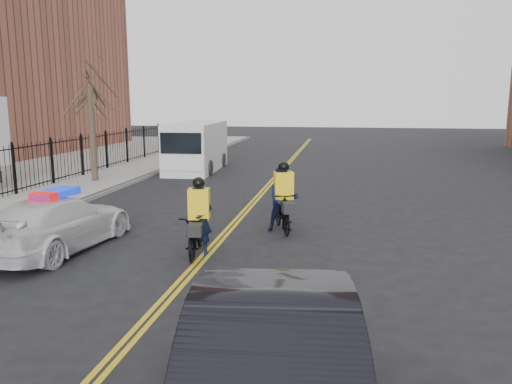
{
  "coord_description": "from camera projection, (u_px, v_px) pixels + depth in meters",
  "views": [
    {
      "loc": [
        3.13,
        -10.17,
        3.61
      ],
      "look_at": [
        0.96,
        2.25,
        1.3
      ],
      "focal_mm": 35.0,
      "sensor_mm": 36.0,
      "label": 1
    }
  ],
  "objects": [
    {
      "name": "ground",
      "position": [
        196.0,
        266.0,
        11.04
      ],
      "size": [
        120.0,
        120.0,
        0.0
      ],
      "primitive_type": "plane",
      "color": "black",
      "rests_on": "ground"
    },
    {
      "name": "center_line_left",
      "position": [
        255.0,
        198.0,
        18.8
      ],
      "size": [
        0.1,
        60.0,
        0.01
      ],
      "primitive_type": "cube",
      "color": "gold",
      "rests_on": "ground"
    },
    {
      "name": "center_line_right",
      "position": [
        259.0,
        198.0,
        18.77
      ],
      "size": [
        0.1,
        60.0,
        0.01
      ],
      "primitive_type": "cube",
      "color": "gold",
      "rests_on": "ground"
    },
    {
      "name": "sidewalk",
      "position": [
        74.0,
        190.0,
        20.04
      ],
      "size": [
        3.0,
        60.0,
        0.15
      ],
      "primitive_type": "cube",
      "color": "gray",
      "rests_on": "ground"
    },
    {
      "name": "curb",
      "position": [
        108.0,
        191.0,
        19.79
      ],
      "size": [
        0.2,
        60.0,
        0.15
      ],
      "primitive_type": "cube",
      "color": "gray",
      "rests_on": "ground"
    },
    {
      "name": "iron_fence",
      "position": [
        38.0,
        166.0,
        20.13
      ],
      "size": [
        0.12,
        28.0,
        2.0
      ],
      "primitive_type": null,
      "color": "black",
      "rests_on": "ground"
    },
    {
      "name": "street_tree",
      "position": [
        91.0,
        103.0,
        21.37
      ],
      "size": [
        3.2,
        3.2,
        4.8
      ],
      "color": "#362C20",
      "rests_on": "sidewalk"
    },
    {
      "name": "police_cruiser",
      "position": [
        58.0,
        223.0,
        12.15
      ],
      "size": [
        2.24,
        4.73,
        1.49
      ],
      "rotation": [
        0.0,
        0.0,
        3.06
      ],
      "color": "silver",
      "rests_on": "ground"
    },
    {
      "name": "cargo_van",
      "position": [
        196.0,
        148.0,
        25.87
      ],
      "size": [
        2.52,
        6.03,
        2.48
      ],
      "rotation": [
        0.0,
        0.0,
        0.05
      ],
      "color": "silver",
      "rests_on": "ground"
    },
    {
      "name": "cyclist_near",
      "position": [
        199.0,
        228.0,
        11.78
      ],
      "size": [
        0.93,
        1.98,
        1.87
      ],
      "rotation": [
        0.0,
        0.0,
        0.15
      ],
      "color": "black",
      "rests_on": "ground"
    },
    {
      "name": "cyclist_far",
      "position": [
        283.0,
        204.0,
        13.87
      ],
      "size": [
        1.13,
        2.03,
        1.97
      ],
      "rotation": [
        0.0,
        0.0,
        0.32
      ],
      "color": "black",
      "rests_on": "ground"
    }
  ]
}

